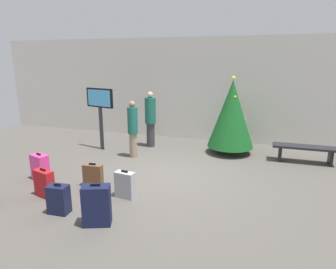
{
  "coord_description": "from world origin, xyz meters",
  "views": [
    {
      "loc": [
        2.2,
        -6.6,
        2.82
      ],
      "look_at": [
        -0.11,
        0.6,
        0.9
      ],
      "focal_mm": 31.72,
      "sensor_mm": 36.0,
      "label": 1
    }
  ],
  "objects": [
    {
      "name": "traveller_1",
      "position": [
        -1.26,
        2.29,
        0.96
      ],
      "size": [
        0.44,
        0.44,
        1.82
      ],
      "color": "#333338",
      "rests_on": "ground_plane"
    },
    {
      "name": "traveller_0",
      "position": [
        -1.35,
        1.09,
        0.89
      ],
      "size": [
        0.42,
        0.42,
        1.67
      ],
      "color": "gray",
      "rests_on": "ground_plane"
    },
    {
      "name": "suitcase_6",
      "position": [
        -1.3,
        -2.4,
        0.28
      ],
      "size": [
        0.39,
        0.27,
        0.59
      ],
      "color": "#141938",
      "rests_on": "ground_plane"
    },
    {
      "name": "waiting_bench",
      "position": [
        3.43,
        2.09,
        0.37
      ],
      "size": [
        1.74,
        0.44,
        0.48
      ],
      "color": "black",
      "rests_on": "ground_plane"
    },
    {
      "name": "flight_info_kiosk",
      "position": [
        -2.65,
        1.52,
        1.4
      ],
      "size": [
        1.02,
        0.32,
        1.95
      ],
      "color": "#333338",
      "rests_on": "ground_plane"
    },
    {
      "name": "suitcase_3",
      "position": [
        -0.4,
        -1.42,
        0.28
      ],
      "size": [
        0.44,
        0.24,
        0.6
      ],
      "color": "#9EA0A5",
      "rests_on": "ground_plane"
    },
    {
      "name": "suitcase_5",
      "position": [
        -1.35,
        -1.13,
        0.26
      ],
      "size": [
        0.45,
        0.2,
        0.56
      ],
      "color": "brown",
      "rests_on": "ground_plane"
    },
    {
      "name": "ground_plane",
      "position": [
        0.0,
        0.0,
        0.0
      ],
      "size": [
        16.0,
        16.0,
        0.0
      ],
      "primitive_type": "plane",
      "color": "#514C47"
    },
    {
      "name": "suitcase_0",
      "position": [
        -2.05,
        -1.89,
        0.29
      ],
      "size": [
        0.5,
        0.32,
        0.62
      ],
      "color": "#B2191E",
      "rests_on": "ground_plane"
    },
    {
      "name": "suitcase_4",
      "position": [
        -0.41,
        -2.53,
        0.36
      ],
      "size": [
        0.54,
        0.42,
        0.77
      ],
      "color": "#141938",
      "rests_on": "ground_plane"
    },
    {
      "name": "back_wall",
      "position": [
        0.0,
        3.78,
        1.78
      ],
      "size": [
        16.0,
        0.2,
        3.57
      ],
      "primitive_type": "cube",
      "color": "beige",
      "rests_on": "ground_plane"
    },
    {
      "name": "holiday_tree",
      "position": [
        1.33,
        2.37,
        1.22
      ],
      "size": [
        1.39,
        1.39,
        2.35
      ],
      "color": "#4C3319",
      "rests_on": "ground_plane"
    },
    {
      "name": "suitcase_2",
      "position": [
        -2.76,
        -1.18,
        0.31
      ],
      "size": [
        0.5,
        0.38,
        0.66
      ],
      "color": "#E5388C",
      "rests_on": "ground_plane"
    }
  ]
}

